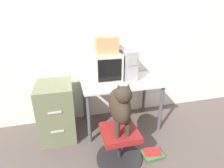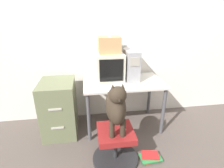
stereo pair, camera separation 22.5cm
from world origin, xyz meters
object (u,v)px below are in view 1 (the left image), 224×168
at_px(crt_monitor, 107,67).
at_px(pc_tower, 127,64).
at_px(book_stack_floor, 153,154).
at_px(office_chair, 119,146).
at_px(dog, 120,105).
at_px(cardboard_box, 106,45).
at_px(filing_cabinet, 57,111).
at_px(keyboard, 113,87).

height_order(crt_monitor, pc_tower, pc_tower).
distance_m(crt_monitor, book_stack_floor, 1.34).
height_order(office_chair, book_stack_floor, office_chair).
height_order(dog, cardboard_box, cardboard_box).
bearing_deg(book_stack_floor, pc_tower, 94.56).
height_order(office_chair, dog, dog).
distance_m(pc_tower, filing_cabinet, 1.23).
bearing_deg(pc_tower, crt_monitor, 175.87).
bearing_deg(filing_cabinet, crt_monitor, 10.64).
bearing_deg(office_chair, keyboard, 84.14).
xyz_separation_m(pc_tower, office_chair, (-0.36, -0.81, -0.77)).
relative_size(cardboard_box, book_stack_floor, 1.14).
bearing_deg(keyboard, cardboard_box, 90.94).
height_order(keyboard, filing_cabinet, filing_cabinet).
xyz_separation_m(filing_cabinet, cardboard_box, (0.76, 0.15, 0.87)).
xyz_separation_m(office_chair, cardboard_box, (0.04, 0.83, 1.06)).
height_order(keyboard, dog, dog).
xyz_separation_m(filing_cabinet, book_stack_floor, (1.15, -0.74, -0.38)).
relative_size(keyboard, filing_cabinet, 0.53).
xyz_separation_m(dog, cardboard_box, (0.04, 0.83, 0.51)).
relative_size(dog, filing_cabinet, 0.76).
height_order(crt_monitor, office_chair, crt_monitor).
relative_size(crt_monitor, keyboard, 0.95).
xyz_separation_m(office_chair, filing_cabinet, (-0.72, 0.68, 0.20)).
distance_m(pc_tower, dog, 0.91).
bearing_deg(dog, office_chair, 90.00).
xyz_separation_m(crt_monitor, cardboard_box, (0.00, 0.00, 0.31)).
xyz_separation_m(office_chair, book_stack_floor, (0.43, -0.05, -0.18)).
bearing_deg(crt_monitor, cardboard_box, 90.00).
distance_m(pc_tower, cardboard_box, 0.43).
distance_m(pc_tower, keyboard, 0.49).
bearing_deg(cardboard_box, office_chair, -93.03).
bearing_deg(filing_cabinet, office_chair, -43.62).
bearing_deg(pc_tower, keyboard, -134.16).
bearing_deg(cardboard_box, pc_tower, -4.83).
relative_size(filing_cabinet, cardboard_box, 2.66).
relative_size(pc_tower, dog, 0.71).
bearing_deg(pc_tower, dog, -114.14).
height_order(filing_cabinet, book_stack_floor, filing_cabinet).
xyz_separation_m(crt_monitor, office_chair, (-0.04, -0.83, -0.75)).
xyz_separation_m(crt_monitor, book_stack_floor, (0.39, -0.88, -0.93)).
bearing_deg(keyboard, dog, -95.85).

